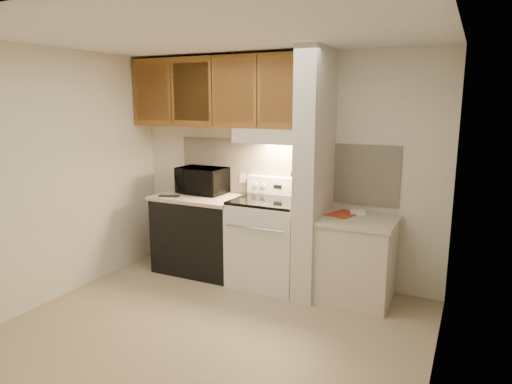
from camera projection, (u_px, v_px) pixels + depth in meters
The scene contains 50 objects.
floor at pixel (214, 329), 4.05m from camera, with size 3.60×3.60×0.00m, color tan.
ceiling at pixel (209, 34), 3.56m from camera, with size 3.60×3.60×0.00m, color white.
wall_back at pixel (281, 168), 5.13m from camera, with size 3.60×0.02×2.50m, color beige.
wall_left at pixel (58, 176), 4.58m from camera, with size 0.02×3.00×2.50m, color beige.
wall_right at pixel (443, 214), 3.03m from camera, with size 0.02×3.00×2.50m, color beige.
backsplash at pixel (281, 169), 5.12m from camera, with size 2.60×0.02×0.63m, color beige.
range_body at pixel (268, 243), 4.98m from camera, with size 0.76×0.65×0.92m, color silver.
oven_window at pixel (256, 248), 4.69m from camera, with size 0.50×0.01×0.30m, color black.
oven_handle at pixel (254, 228), 4.62m from camera, with size 0.02×0.02×0.65m, color silver.
cooktop at pixel (269, 201), 4.89m from camera, with size 0.74×0.64×0.03m, color black.
range_backguard at pixel (279, 186), 5.12m from camera, with size 0.76×0.08×0.20m, color silver.
range_display at pixel (278, 187), 5.08m from camera, with size 0.10×0.01×0.04m, color black.
range_knob_left_outer at pixel (255, 185), 5.20m from camera, with size 0.05×0.05×0.02m, color silver.
range_knob_left_inner at pixel (263, 185), 5.15m from camera, with size 0.05×0.05×0.02m, color silver.
range_knob_right_inner at pixel (293, 188), 5.00m from camera, with size 0.05×0.05×0.02m, color silver.
range_knob_right_outer at pixel (301, 189), 4.96m from camera, with size 0.05×0.05×0.02m, color silver.
dishwasher_front at pixel (201, 235), 5.37m from camera, with size 1.00×0.63×0.87m, color black.
left_countertop at pixel (200, 197), 5.28m from camera, with size 1.04×0.67×0.04m, color beige.
spoon_rest at pixel (169, 196), 5.22m from camera, with size 0.24×0.07×0.02m, color black.
teal_jar at pixel (180, 188), 5.50m from camera, with size 0.09×0.09×0.09m, color #206859.
outlet at pixel (243, 178), 5.34m from camera, with size 0.08×0.01×0.12m, color beige.
microwave at pixel (202, 180), 5.39m from camera, with size 0.56×0.38×0.31m, color black.
partition_pillar at pixel (315, 175), 4.60m from camera, with size 0.22×0.70×2.50m, color beige.
pillar_trim at pixel (304, 170), 4.64m from camera, with size 0.01×0.70×0.04m, color brown.
knife_strip at pixel (302, 168), 4.60m from camera, with size 0.02×0.42×0.04m, color black.
knife_blade_a at pixel (294, 181), 4.47m from camera, with size 0.01×0.04×0.16m, color silver.
knife_handle_a at pixel (295, 165), 4.45m from camera, with size 0.02×0.02×0.10m, color black.
knife_blade_b at pixel (297, 180), 4.55m from camera, with size 0.01×0.04×0.18m, color silver.
knife_handle_b at pixel (298, 164), 4.52m from camera, with size 0.02×0.02×0.10m, color black.
knife_blade_c at pixel (300, 180), 4.61m from camera, with size 0.01×0.04×0.20m, color silver.
knife_handle_c at pixel (301, 163), 4.59m from camera, with size 0.02×0.02×0.10m, color black.
knife_blade_d at pixel (303, 177), 4.68m from camera, with size 0.01×0.04×0.16m, color silver.
knife_handle_d at pixel (303, 163), 4.65m from camera, with size 0.02×0.02×0.10m, color black.
knife_blade_e at pixel (306, 177), 4.77m from camera, with size 0.01×0.04×0.18m, color silver.
knife_handle_e at pixel (306, 162), 4.73m from camera, with size 0.02×0.02×0.10m, color black.
oven_mitt at pixel (308, 176), 4.82m from camera, with size 0.03×0.09×0.21m, color gray.
right_cab_base at pixel (356, 262), 4.57m from camera, with size 0.70×0.60×0.81m, color beige.
right_countertop at pixel (358, 221), 4.49m from camera, with size 0.74×0.64×0.04m, color beige.
red_folder at pixel (343, 214), 4.65m from camera, with size 0.23×0.32×0.01m, color #B63A22.
white_box at pixel (357, 212), 4.66m from camera, with size 0.15×0.10×0.04m, color white.
range_hood at pixel (274, 136), 4.86m from camera, with size 0.78×0.44×0.15m, color beige.
hood_lip at pixel (266, 141), 4.68m from camera, with size 0.78×0.04×0.06m, color beige.
upper_cabinets at pixel (219, 92), 5.11m from camera, with size 2.18×0.33×0.77m, color brown.
cab_door_a at pixel (152, 92), 5.32m from camera, with size 0.46×0.01×0.63m, color brown.
cab_gap_a at pixel (171, 92), 5.20m from camera, with size 0.01×0.01×0.73m, color black.
cab_door_b at pixel (191, 92), 5.08m from camera, with size 0.46×0.01×0.63m, color brown.
cab_gap_b at pixel (212, 92), 4.96m from camera, with size 0.01×0.01×0.73m, color black.
cab_door_c at pixel (234, 92), 4.85m from camera, with size 0.46×0.01×0.63m, color brown.
cab_gap_c at pixel (257, 91), 4.73m from camera, with size 0.01×0.01×0.73m, color black.
cab_door_d at pixel (281, 91), 4.61m from camera, with size 0.46×0.01×0.63m, color brown.
Camera 1 is at (1.97, -3.20, 1.99)m, focal length 32.00 mm.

